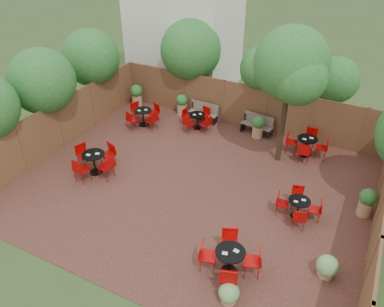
% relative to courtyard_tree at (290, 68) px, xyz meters
% --- Properties ---
extents(ground, '(80.00, 80.00, 0.00)m').
position_rel_courtyard_tree_xyz_m(ground, '(-2.23, -2.99, -3.79)').
color(ground, '#354F23').
rests_on(ground, ground).
extents(courtyard_paving, '(12.00, 10.00, 0.02)m').
position_rel_courtyard_tree_xyz_m(courtyard_paving, '(-2.23, -2.99, -3.78)').
color(courtyard_paving, '#361D16').
rests_on(courtyard_paving, ground).
extents(fence_back, '(12.00, 0.08, 2.00)m').
position_rel_courtyard_tree_xyz_m(fence_back, '(-2.23, 2.01, -2.79)').
color(fence_back, '#502F1E').
rests_on(fence_back, ground).
extents(fence_left, '(0.08, 10.00, 2.00)m').
position_rel_courtyard_tree_xyz_m(fence_left, '(-8.23, -2.99, -2.79)').
color(fence_left, '#502F1E').
rests_on(fence_left, ground).
extents(fence_right, '(0.08, 10.00, 2.00)m').
position_rel_courtyard_tree_xyz_m(fence_right, '(3.77, -2.99, -2.79)').
color(fence_right, '#502F1E').
rests_on(fence_right, ground).
extents(neighbour_building, '(5.00, 4.00, 8.00)m').
position_rel_courtyard_tree_xyz_m(neighbour_building, '(-6.73, 5.01, 0.21)').
color(neighbour_building, silver).
rests_on(neighbour_building, ground).
extents(overhang_foliage, '(15.80, 10.78, 2.79)m').
position_rel_courtyard_tree_xyz_m(overhang_foliage, '(-4.44, -0.44, -1.04)').
color(overhang_foliage, '#21621F').
rests_on(overhang_foliage, ground).
extents(courtyard_tree, '(2.75, 2.65, 5.22)m').
position_rel_courtyard_tree_xyz_m(courtyard_tree, '(0.00, 0.00, 0.00)').
color(courtyard_tree, black).
rests_on(courtyard_tree, courtyard_paving).
extents(park_bench_left, '(1.39, 0.51, 0.85)m').
position_rel_courtyard_tree_xyz_m(park_bench_left, '(-4.01, 1.63, -3.33)').
color(park_bench_left, brown).
rests_on(park_bench_left, courtyard_paving).
extents(park_bench_right, '(1.43, 0.63, 0.86)m').
position_rel_courtyard_tree_xyz_m(park_bench_right, '(-1.42, 1.63, -3.33)').
color(park_bench_right, brown).
rests_on(park_bench_right, courtyard_paving).
extents(bistro_tables, '(9.26, 8.45, 0.95)m').
position_rel_courtyard_tree_xyz_m(bistro_tables, '(-2.36, -2.13, -3.32)').
color(bistro_tables, black).
rests_on(bistro_tables, courtyard_paving).
extents(planters, '(11.58, 4.10, 1.11)m').
position_rel_courtyard_tree_xyz_m(planters, '(-3.10, 0.73, -3.21)').
color(planters, '#A67D53').
rests_on(planters, courtyard_paving).
extents(low_shrubs, '(2.69, 3.30, 0.71)m').
position_rel_courtyard_tree_xyz_m(low_shrubs, '(2.33, -6.51, -3.45)').
color(low_shrubs, '#A67D53').
rests_on(low_shrubs, courtyard_paving).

